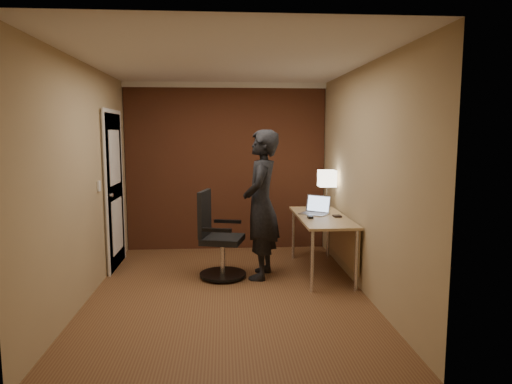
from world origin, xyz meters
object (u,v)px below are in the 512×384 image
desk (327,226)px  laptop (316,209)px  person (261,205)px  wallet (337,216)px  mouse (310,217)px  desk_lamp (327,179)px  office_chair (217,240)px

desk → laptop: bearing=125.7°
laptop → person: person is taller
wallet → mouse: bearing=-169.4°
desk_lamp → laptop: desk_lamp is taller
office_chair → person: bearing=-1.8°
desk_lamp → mouse: size_ratio=5.35×
desk → desk_lamp: 0.73m
desk → wallet: size_ratio=13.64×
desk_lamp → office_chair: (-1.47, -0.57, -0.68)m
mouse → person: bearing=176.1°
person → desk: bearing=111.6°
person → office_chair: bearing=-77.5°
desk → laptop: (-0.11, 0.16, 0.19)m
desk_lamp → wallet: bearing=-89.1°
desk_lamp → person: bearing=-148.0°
laptop → wallet: bearing=-47.8°
mouse → wallet: size_ratio=0.91×
office_chair → person: (0.53, -0.02, 0.44)m
desk → person: bearing=-172.7°
desk_lamp → person: person is taller
mouse → office_chair: office_chair is taller
mouse → person: person is taller
desk_lamp → wallet: size_ratio=4.86×
laptop → desk_lamp: bearing=56.6°
wallet → office_chair: bearing=-179.5°
laptop → mouse: size_ratio=4.19×
desk → person: person is taller
desk_lamp → mouse: desk_lamp is taller
laptop → office_chair: office_chair is taller
office_chair → person: 0.69m
mouse → office_chair: bearing=176.9°
mouse → wallet: (0.35, 0.07, -0.01)m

